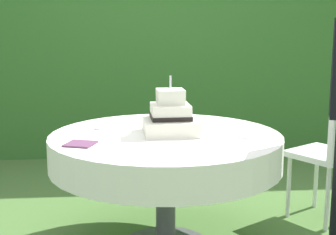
{
  "coord_description": "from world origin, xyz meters",
  "views": [
    {
      "loc": [
        -0.23,
        -2.87,
        1.37
      ],
      "look_at": [
        0.02,
        0.01,
        0.82
      ],
      "focal_mm": 53.0,
      "sensor_mm": 36.0,
      "label": 1
    }
  ],
  "objects_px": {
    "serving_plate_near": "(226,132)",
    "napkin_stack": "(80,144)",
    "serving_plate_far": "(248,137)",
    "garden_chair": "(334,147)",
    "serving_plate_left": "(104,128)",
    "wedding_cake": "(171,118)",
    "cake_table": "(166,151)"
  },
  "relations": [
    {
      "from": "serving_plate_far",
      "to": "napkin_stack",
      "type": "height_order",
      "value": "serving_plate_far"
    },
    {
      "from": "serving_plate_far",
      "to": "cake_table",
      "type": "bearing_deg",
      "value": 164.81
    },
    {
      "from": "serving_plate_left",
      "to": "napkin_stack",
      "type": "height_order",
      "value": "serving_plate_left"
    },
    {
      "from": "serving_plate_near",
      "to": "napkin_stack",
      "type": "bearing_deg",
      "value": -165.34
    },
    {
      "from": "cake_table",
      "to": "napkin_stack",
      "type": "xyz_separation_m",
      "value": [
        -0.48,
        -0.22,
        0.11
      ]
    },
    {
      "from": "garden_chair",
      "to": "napkin_stack",
      "type": "bearing_deg",
      "value": -162.12
    },
    {
      "from": "wedding_cake",
      "to": "napkin_stack",
      "type": "distance_m",
      "value": 0.58
    },
    {
      "from": "wedding_cake",
      "to": "serving_plate_far",
      "type": "relative_size",
      "value": 3.15
    },
    {
      "from": "cake_table",
      "to": "serving_plate_left",
      "type": "relative_size",
      "value": 12.22
    },
    {
      "from": "serving_plate_left",
      "to": "serving_plate_near",
      "type": "bearing_deg",
      "value": -14.2
    },
    {
      "from": "serving_plate_near",
      "to": "garden_chair",
      "type": "bearing_deg",
      "value": 21.09
    },
    {
      "from": "serving_plate_far",
      "to": "garden_chair",
      "type": "bearing_deg",
      "value": 31.95
    },
    {
      "from": "wedding_cake",
      "to": "serving_plate_left",
      "type": "bearing_deg",
      "value": 157.87
    },
    {
      "from": "napkin_stack",
      "to": "serving_plate_far",
      "type": "bearing_deg",
      "value": 5.62
    },
    {
      "from": "wedding_cake",
      "to": "garden_chair",
      "type": "bearing_deg",
      "value": 14.41
    },
    {
      "from": "cake_table",
      "to": "serving_plate_far",
      "type": "height_order",
      "value": "serving_plate_far"
    },
    {
      "from": "cake_table",
      "to": "serving_plate_left",
      "type": "distance_m",
      "value": 0.43
    },
    {
      "from": "serving_plate_far",
      "to": "serving_plate_left",
      "type": "distance_m",
      "value": 0.9
    },
    {
      "from": "serving_plate_far",
      "to": "garden_chair",
      "type": "xyz_separation_m",
      "value": [
        0.71,
        0.44,
        -0.19
      ]
    },
    {
      "from": "serving_plate_near",
      "to": "serving_plate_far",
      "type": "distance_m",
      "value": 0.17
    },
    {
      "from": "wedding_cake",
      "to": "garden_chair",
      "type": "xyz_separation_m",
      "value": [
        1.15,
        0.29,
        -0.28
      ]
    },
    {
      "from": "serving_plate_left",
      "to": "serving_plate_far",
      "type": "bearing_deg",
      "value": -20.38
    },
    {
      "from": "serving_plate_far",
      "to": "garden_chair",
      "type": "distance_m",
      "value": 0.86
    },
    {
      "from": "serving_plate_near",
      "to": "serving_plate_far",
      "type": "xyz_separation_m",
      "value": [
        0.11,
        -0.13,
        0.0
      ]
    },
    {
      "from": "serving_plate_near",
      "to": "garden_chair",
      "type": "height_order",
      "value": "garden_chair"
    },
    {
      "from": "wedding_cake",
      "to": "serving_plate_far",
      "type": "height_order",
      "value": "wedding_cake"
    },
    {
      "from": "cake_table",
      "to": "serving_plate_far",
      "type": "xyz_separation_m",
      "value": [
        0.47,
        -0.13,
        0.11
      ]
    },
    {
      "from": "serving_plate_far",
      "to": "garden_chair",
      "type": "height_order",
      "value": "garden_chair"
    },
    {
      "from": "wedding_cake",
      "to": "serving_plate_far",
      "type": "xyz_separation_m",
      "value": [
        0.44,
        -0.15,
        -0.09
      ]
    },
    {
      "from": "wedding_cake",
      "to": "garden_chair",
      "type": "height_order",
      "value": "wedding_cake"
    },
    {
      "from": "wedding_cake",
      "to": "cake_table",
      "type": "bearing_deg",
      "value": -148.56
    },
    {
      "from": "cake_table",
      "to": "garden_chair",
      "type": "height_order",
      "value": "garden_chair"
    }
  ]
}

